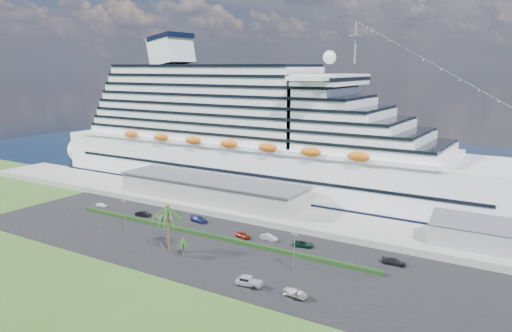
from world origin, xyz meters
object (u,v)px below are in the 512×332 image
Objects in this scene: cruise_ship at (262,141)px; pickup_truck at (249,281)px; boat_trailer at (296,293)px; parked_car_3 at (199,219)px.

pickup_truck is (37.18, -66.35, -15.57)m from cruise_ship.
boat_trailer is (9.91, 0.34, 0.07)m from pickup_truck.
boat_trailer is at bearing -54.49° from cruise_ship.
boat_trailer is (42.83, -26.31, 0.30)m from parked_car_3.
boat_trailer is (47.09, -66.01, -15.50)m from cruise_ship.
parked_car_3 is at bearing -83.87° from cruise_ship.
pickup_truck reaches higher than boat_trailer.
cruise_ship is 33.22× the size of boat_trailer.
boat_trailer is at bearing -112.01° from parked_car_3.
cruise_ship is at bearing 125.51° from boat_trailer.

